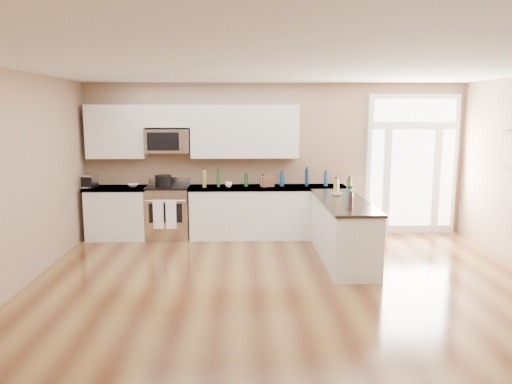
{
  "coord_description": "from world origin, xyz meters",
  "views": [
    {
      "loc": [
        -0.65,
        -5.23,
        2.28
      ],
      "look_at": [
        -0.43,
        2.0,
        1.11
      ],
      "focal_mm": 35.0,
      "sensor_mm": 36.0,
      "label": 1
    }
  ],
  "objects_px": {
    "toaster_oven": "(88,181)",
    "stockpot": "(163,181)",
    "peninsula_cabinet": "(343,232)",
    "kitchen_range": "(168,212)"
  },
  "relations": [
    {
      "from": "peninsula_cabinet",
      "to": "kitchen_range",
      "type": "bearing_deg",
      "value": 153.41
    },
    {
      "from": "stockpot",
      "to": "toaster_oven",
      "type": "relative_size",
      "value": 1.04
    },
    {
      "from": "peninsula_cabinet",
      "to": "toaster_oven",
      "type": "distance_m",
      "value": 4.53
    },
    {
      "from": "peninsula_cabinet",
      "to": "toaster_oven",
      "type": "bearing_deg",
      "value": 162.27
    },
    {
      "from": "peninsula_cabinet",
      "to": "stockpot",
      "type": "distance_m",
      "value": 3.32
    },
    {
      "from": "peninsula_cabinet",
      "to": "stockpot",
      "type": "bearing_deg",
      "value": 154.99
    },
    {
      "from": "toaster_oven",
      "to": "stockpot",
      "type": "bearing_deg",
      "value": 20.44
    },
    {
      "from": "peninsula_cabinet",
      "to": "stockpot",
      "type": "height_order",
      "value": "stockpot"
    },
    {
      "from": "stockpot",
      "to": "toaster_oven",
      "type": "distance_m",
      "value": 1.32
    },
    {
      "from": "kitchen_range",
      "to": "toaster_oven",
      "type": "xyz_separation_m",
      "value": [
        -1.38,
        -0.08,
        0.58
      ]
    }
  ]
}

